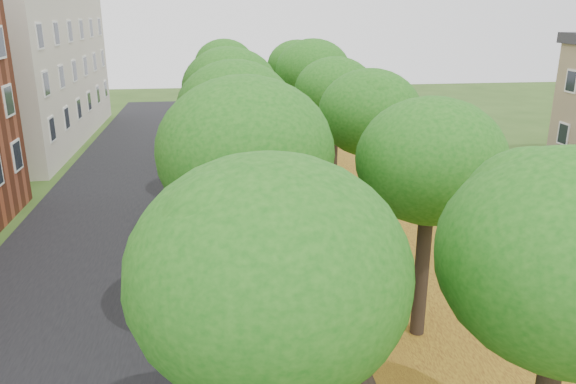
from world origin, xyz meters
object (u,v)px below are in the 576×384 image
object	(u,v)px
bench	(341,308)
car_red	(536,202)
car_silver	(564,219)
car_grey	(554,205)
car_white	(496,178)

from	to	relation	value
bench	car_red	distance (m)	12.82
car_silver	car_grey	distance (m)	1.82
bench	car_silver	bearing A→B (deg)	-40.64
car_silver	car_red	bearing A→B (deg)	-11.64
car_silver	car_grey	size ratio (longest dim) A/B	0.88
car_grey	car_white	bearing A→B (deg)	-9.19
car_silver	bench	bearing A→B (deg)	105.29
car_grey	car_white	world-z (taller)	car_white
bench	car_grey	distance (m)	13.12
bench	car_red	size ratio (longest dim) A/B	0.42
car_red	car_grey	xyz separation A→B (m)	(0.63, -0.39, 0.01)
bench	car_red	bearing A→B (deg)	-32.22
car_grey	bench	bearing A→B (deg)	104.51
car_red	car_white	world-z (taller)	car_white
car_red	car_white	xyz separation A→B (m)	(0.00, 3.71, 0.02)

